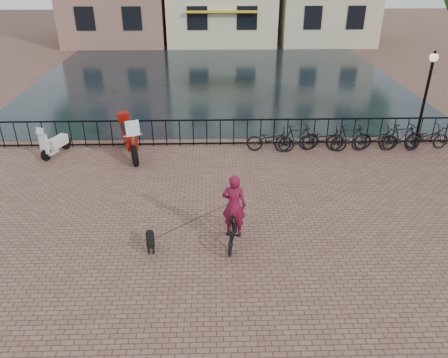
{
  "coord_description": "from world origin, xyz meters",
  "views": [
    {
      "loc": [
        -0.28,
        -7.08,
        6.53
      ],
      "look_at": [
        0.0,
        3.0,
        1.2
      ],
      "focal_mm": 35.0,
      "sensor_mm": 36.0,
      "label": 1
    }
  ],
  "objects_px": {
    "lamp_post": "(428,84)",
    "cyclist": "(234,215)",
    "dog": "(150,241)",
    "motorcycle": "(128,133)",
    "scooter": "(54,138)"
  },
  "relations": [
    {
      "from": "motorcycle",
      "to": "lamp_post",
      "type": "bearing_deg",
      "value": -17.51
    },
    {
      "from": "lamp_post",
      "to": "cyclist",
      "type": "xyz_separation_m",
      "value": [
        -7.0,
        -5.79,
        -1.53
      ]
    },
    {
      "from": "dog",
      "to": "scooter",
      "type": "relative_size",
      "value": 0.55
    },
    {
      "from": "cyclist",
      "to": "dog",
      "type": "height_order",
      "value": "cyclist"
    },
    {
      "from": "dog",
      "to": "lamp_post",
      "type": "bearing_deg",
      "value": 23.88
    },
    {
      "from": "cyclist",
      "to": "dog",
      "type": "bearing_deg",
      "value": 16.71
    },
    {
      "from": "dog",
      "to": "cyclist",
      "type": "bearing_deg",
      "value": -4.06
    },
    {
      "from": "scooter",
      "to": "lamp_post",
      "type": "bearing_deg",
      "value": 23.59
    },
    {
      "from": "cyclist",
      "to": "motorcycle",
      "type": "height_order",
      "value": "cyclist"
    },
    {
      "from": "dog",
      "to": "motorcycle",
      "type": "height_order",
      "value": "motorcycle"
    },
    {
      "from": "dog",
      "to": "scooter",
      "type": "bearing_deg",
      "value": 115.55
    },
    {
      "from": "lamp_post",
      "to": "scooter",
      "type": "xyz_separation_m",
      "value": [
        -13.07,
        -0.26,
        -1.75
      ]
    },
    {
      "from": "dog",
      "to": "scooter",
      "type": "distance_m",
      "value": 7.02
    },
    {
      "from": "cyclist",
      "to": "scooter",
      "type": "distance_m",
      "value": 8.21
    },
    {
      "from": "lamp_post",
      "to": "cyclist",
      "type": "relative_size",
      "value": 1.54
    }
  ]
}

